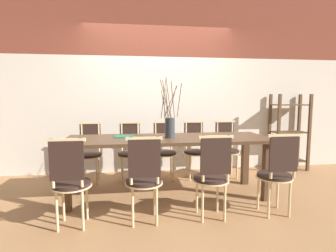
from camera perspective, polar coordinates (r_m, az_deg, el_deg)
name	(u,v)px	position (r m, az deg, el deg)	size (l,w,h in m)	color
ground_plane	(168,195)	(3.58, 0.00, -14.87)	(16.00, 16.00, 0.00)	#9E7047
wall_rear	(158,80)	(4.59, -2.10, 10.06)	(12.00, 0.06, 3.20)	beige
dining_table	(168,145)	(3.40, 0.00, -4.22)	(2.62, 0.85, 0.77)	#4C3321
chair_near_leftend	(70,179)	(2.77, -20.48, -10.85)	(0.39, 0.39, 0.91)	black
chair_near_left	(144,177)	(2.71, -5.23, -10.91)	(0.39, 0.39, 0.91)	black
chair_near_center	(212,174)	(2.82, 9.59, -10.24)	(0.39, 0.39, 0.91)	black
chair_near_right	(277,171)	(3.11, 22.62, -9.09)	(0.39, 0.39, 0.91)	black
chair_far_leftend	(90,150)	(4.17, -16.70, -5.08)	(0.39, 0.39, 0.91)	black
chair_far_left	(130,149)	(4.12, -8.29, -5.02)	(0.39, 0.39, 0.91)	black
chair_far_center	(164,148)	(4.15, -0.84, -4.89)	(0.39, 0.39, 0.91)	black
chair_far_right	(195,148)	(4.24, 5.89, -4.69)	(0.39, 0.39, 0.91)	black
chair_far_rightend	(227,147)	(4.39, 12.63, -4.43)	(0.39, 0.39, 0.91)	black
vase_centerpiece	(170,126)	(3.35, 0.38, 0.05)	(0.26, 0.26, 0.77)	#33383D
book_stack	(124,136)	(3.46, -9.55, -2.26)	(0.26, 0.18, 0.02)	#1E6B4C
shelving_rack	(289,132)	(5.17, 24.82, -1.26)	(0.62, 0.34, 1.35)	#513823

